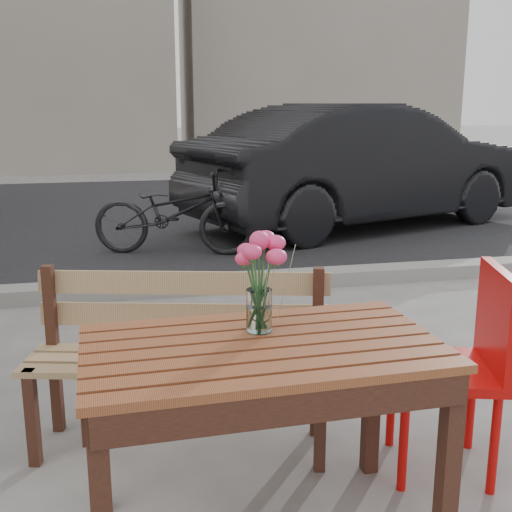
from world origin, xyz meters
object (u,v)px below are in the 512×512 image
(red_chair, at_px, (465,356))
(parked_car, at_px, (363,166))
(bicycle, at_px, (173,212))
(main_table, at_px, (262,377))
(main_vase, at_px, (259,270))

(red_chair, xyz_separation_m, parked_car, (1.68, 5.34, 0.25))
(parked_car, distance_m, bicycle, 2.72)
(main_table, xyz_separation_m, red_chair, (0.90, 0.25, -0.10))
(main_table, relative_size, main_vase, 3.40)
(red_chair, relative_size, main_vase, 2.46)
(red_chair, height_order, parked_car, parked_car)
(main_table, bearing_deg, red_chair, 13.63)
(red_chair, xyz_separation_m, main_vase, (-0.88, -0.13, 0.44))
(main_table, xyz_separation_m, parked_car, (2.58, 5.59, 0.14))
(main_table, xyz_separation_m, main_vase, (0.02, 0.12, 0.34))
(main_vase, bearing_deg, parked_car, 64.89)
(main_table, height_order, bicycle, bicycle)
(red_chair, bearing_deg, parked_car, 178.88)
(main_table, distance_m, parked_car, 6.16)
(bicycle, bearing_deg, main_table, -164.23)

